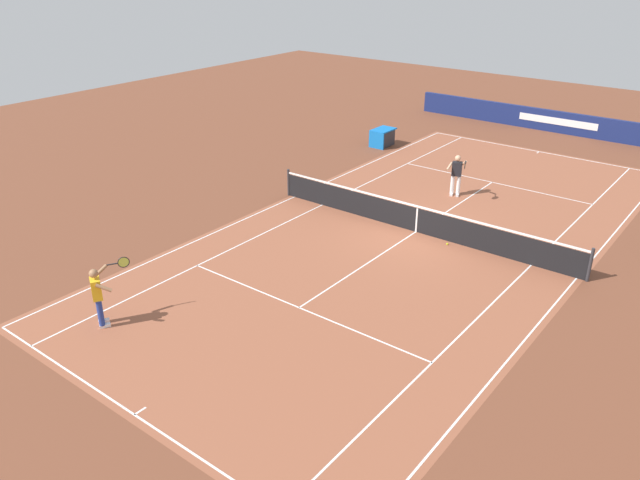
# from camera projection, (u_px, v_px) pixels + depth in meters

# --- Properties ---
(ground_plane) EXTENTS (60.00, 60.00, 0.00)m
(ground_plane) POSITION_uv_depth(u_px,v_px,m) (416.00, 232.00, 21.80)
(ground_plane) COLOR brown
(court_slab) EXTENTS (24.20, 11.40, 0.00)m
(court_slab) POSITION_uv_depth(u_px,v_px,m) (416.00, 232.00, 21.80)
(court_slab) COLOR #935138
(court_slab) RESTS_ON ground_plane
(court_line_markings) EXTENTS (23.85, 11.05, 0.01)m
(court_line_markings) POSITION_uv_depth(u_px,v_px,m) (416.00, 232.00, 21.80)
(court_line_markings) COLOR white
(court_line_markings) RESTS_ON ground_plane
(tennis_net) EXTENTS (0.10, 11.70, 1.08)m
(tennis_net) POSITION_uv_depth(u_px,v_px,m) (417.00, 219.00, 21.59)
(tennis_net) COLOR #2D2D33
(tennis_net) RESTS_ON ground_plane
(stadium_barrier) EXTENTS (0.26, 17.00, 1.12)m
(stadium_barrier) POSITION_uv_depth(u_px,v_px,m) (568.00, 124.00, 32.95)
(stadium_barrier) COLOR navy
(stadium_barrier) RESTS_ON ground_plane
(tennis_player_near) EXTENTS (1.19, 0.75, 1.70)m
(tennis_player_near) POSITION_uv_depth(u_px,v_px,m) (98.00, 294.00, 16.05)
(tennis_player_near) COLOR navy
(tennis_player_near) RESTS_ON ground_plane
(tennis_player_far) EXTENTS (0.94, 0.91, 1.70)m
(tennis_player_far) POSITION_uv_depth(u_px,v_px,m) (457.00, 173.00, 24.61)
(tennis_player_far) COLOR white
(tennis_player_far) RESTS_ON ground_plane
(tennis_ball) EXTENTS (0.07, 0.07, 0.07)m
(tennis_ball) POSITION_uv_depth(u_px,v_px,m) (447.00, 244.00, 20.83)
(tennis_ball) COLOR #CCE01E
(tennis_ball) RESTS_ON ground_plane
(equipment_cart_tarped) EXTENTS (1.25, 0.84, 0.85)m
(equipment_cart_tarped) POSITION_uv_depth(u_px,v_px,m) (383.00, 137.00, 31.02)
(equipment_cart_tarped) COLOR #2D2D33
(equipment_cart_tarped) RESTS_ON ground_plane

